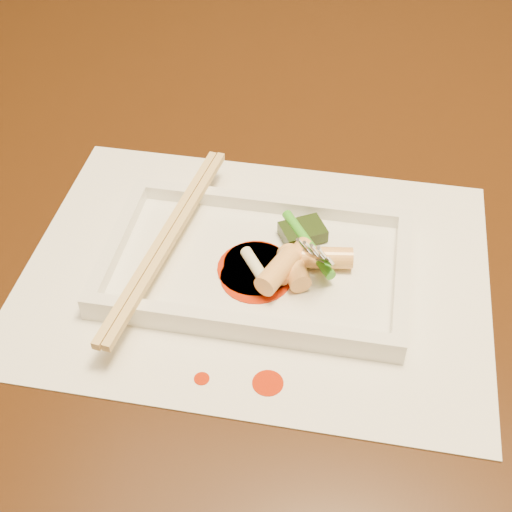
% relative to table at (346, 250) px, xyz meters
% --- Properties ---
extents(table, '(1.40, 0.90, 0.75)m').
position_rel_table_xyz_m(table, '(0.00, 0.00, 0.00)').
color(table, black).
rests_on(table, ground).
extents(placemat, '(0.40, 0.30, 0.00)m').
position_rel_table_xyz_m(placemat, '(-0.07, -0.15, 0.10)').
color(placemat, white).
rests_on(placemat, table).
extents(sauce_splatter_a, '(0.02, 0.02, 0.00)m').
position_rel_table_xyz_m(sauce_splatter_a, '(-0.04, -0.26, 0.10)').
color(sauce_splatter_a, red).
rests_on(sauce_splatter_a, placemat).
extents(sauce_splatter_b, '(0.01, 0.01, 0.00)m').
position_rel_table_xyz_m(sauce_splatter_b, '(-0.09, -0.27, 0.10)').
color(sauce_splatter_b, red).
rests_on(sauce_splatter_b, placemat).
extents(plate_base, '(0.26, 0.16, 0.01)m').
position_rel_table_xyz_m(plate_base, '(-0.07, -0.15, 0.11)').
color(plate_base, white).
rests_on(plate_base, placemat).
extents(plate_rim_far, '(0.26, 0.01, 0.01)m').
position_rel_table_xyz_m(plate_rim_far, '(-0.07, -0.07, 0.12)').
color(plate_rim_far, white).
rests_on(plate_rim_far, plate_base).
extents(plate_rim_near, '(0.26, 0.01, 0.01)m').
position_rel_table_xyz_m(plate_rim_near, '(-0.07, -0.22, 0.12)').
color(plate_rim_near, white).
rests_on(plate_rim_near, plate_base).
extents(plate_rim_left, '(0.01, 0.14, 0.01)m').
position_rel_table_xyz_m(plate_rim_left, '(-0.20, -0.15, 0.12)').
color(plate_rim_left, white).
rests_on(plate_rim_left, plate_base).
extents(plate_rim_right, '(0.01, 0.14, 0.01)m').
position_rel_table_xyz_m(plate_rim_right, '(0.05, -0.15, 0.12)').
color(plate_rim_right, white).
rests_on(plate_rim_right, plate_base).
extents(veg_piece, '(0.05, 0.04, 0.01)m').
position_rel_table_xyz_m(veg_piece, '(-0.04, -0.11, 0.12)').
color(veg_piece, black).
rests_on(veg_piece, plate_base).
extents(scallion_white, '(0.03, 0.04, 0.01)m').
position_rel_table_xyz_m(scallion_white, '(-0.07, -0.16, 0.12)').
color(scallion_white, '#EAEACC').
rests_on(scallion_white, plate_base).
extents(scallion_green, '(0.06, 0.08, 0.01)m').
position_rel_table_xyz_m(scallion_green, '(-0.03, -0.13, 0.12)').
color(scallion_green, '#2A9417').
rests_on(scallion_green, plate_base).
extents(chopstick_a, '(0.04, 0.25, 0.01)m').
position_rel_table_xyz_m(chopstick_a, '(-0.16, -0.15, 0.13)').
color(chopstick_a, '#DFB56F').
rests_on(chopstick_a, plate_rim_near).
extents(chopstick_b, '(0.04, 0.25, 0.01)m').
position_rel_table_xyz_m(chopstick_b, '(-0.15, -0.15, 0.13)').
color(chopstick_b, '#DFB56F').
rests_on(chopstick_b, plate_rim_near).
extents(fork, '(0.09, 0.10, 0.14)m').
position_rel_table_xyz_m(fork, '(-0.00, -0.13, 0.18)').
color(fork, silver).
rests_on(fork, plate_base).
extents(sauce_blob_0, '(0.06, 0.06, 0.00)m').
position_rel_table_xyz_m(sauce_blob_0, '(-0.07, -0.15, 0.11)').
color(sauce_blob_0, red).
rests_on(sauce_blob_0, plate_base).
extents(sauce_blob_1, '(0.07, 0.07, 0.00)m').
position_rel_table_xyz_m(sauce_blob_1, '(-0.07, -0.15, 0.11)').
color(sauce_blob_1, red).
rests_on(sauce_blob_1, plate_base).
extents(sauce_blob_2, '(0.06, 0.06, 0.00)m').
position_rel_table_xyz_m(sauce_blob_2, '(-0.07, -0.16, 0.11)').
color(sauce_blob_2, red).
rests_on(sauce_blob_2, plate_base).
extents(rice_cake_0, '(0.03, 0.05, 0.02)m').
position_rel_table_xyz_m(rice_cake_0, '(-0.04, -0.16, 0.12)').
color(rice_cake_0, '#FECB76').
rests_on(rice_cake_0, plate_base).
extents(rice_cake_1, '(0.05, 0.03, 0.02)m').
position_rel_table_xyz_m(rice_cake_1, '(-0.02, -0.14, 0.12)').
color(rice_cake_1, '#FECB76').
rests_on(rice_cake_1, plate_base).
extents(rice_cake_2, '(0.03, 0.05, 0.02)m').
position_rel_table_xyz_m(rice_cake_2, '(-0.05, -0.17, 0.13)').
color(rice_cake_2, '#FECB76').
rests_on(rice_cake_2, plate_base).
extents(rice_cake_3, '(0.03, 0.05, 0.02)m').
position_rel_table_xyz_m(rice_cake_3, '(-0.04, -0.15, 0.12)').
color(rice_cake_3, '#FECB76').
rests_on(rice_cake_3, plate_base).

